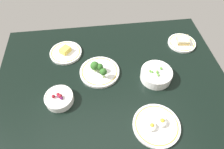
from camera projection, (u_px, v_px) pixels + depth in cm
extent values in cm
cube|color=black|center=(112.00, 79.00, 113.53)|extent=(126.69, 91.59, 4.00)
cylinder|color=white|center=(156.00, 75.00, 109.27)|extent=(16.92, 16.92, 5.46)
torus|color=white|center=(157.00, 72.00, 107.13)|extent=(17.04, 17.04, 0.80)
sphere|color=#599E38|center=(150.00, 71.00, 106.59)|extent=(1.35, 1.35, 1.35)
sphere|color=#599E38|center=(158.00, 75.00, 104.89)|extent=(1.21, 1.21, 1.21)
sphere|color=#599E38|center=(152.00, 72.00, 106.31)|extent=(1.24, 1.24, 1.24)
sphere|color=#599E38|center=(157.00, 72.00, 106.36)|extent=(1.01, 1.01, 1.01)
sphere|color=#599E38|center=(157.00, 72.00, 106.00)|extent=(1.41, 1.41, 1.41)
sphere|color=#599E38|center=(157.00, 71.00, 106.41)|extent=(1.37, 1.37, 1.37)
sphere|color=#599E38|center=(161.00, 68.00, 107.67)|extent=(1.54, 1.54, 1.54)
sphere|color=#599E38|center=(158.00, 75.00, 105.13)|extent=(1.23, 1.23, 1.23)
cylinder|color=white|center=(182.00, 43.00, 127.96)|extent=(17.21, 17.21, 1.43)
torus|color=gold|center=(182.00, 42.00, 127.40)|extent=(15.64, 15.64, 0.50)
cube|color=beige|center=(182.00, 42.00, 126.93)|extent=(8.22, 8.31, 1.20)
cube|color=#E5B24C|center=(183.00, 40.00, 126.15)|extent=(8.22, 8.31, 0.80)
cube|color=beige|center=(183.00, 39.00, 125.36)|extent=(8.22, 8.31, 1.20)
cylinder|color=white|center=(100.00, 72.00, 113.17)|extent=(22.23, 22.23, 1.54)
torus|color=gold|center=(100.00, 71.00, 112.56)|extent=(20.06, 20.06, 0.50)
cylinder|color=#9EBC72|center=(104.00, 75.00, 108.73)|extent=(1.37, 1.37, 2.98)
sphere|color=#2D6023|center=(103.00, 72.00, 106.42)|extent=(3.92, 3.92, 3.92)
cylinder|color=#9EBC72|center=(100.00, 70.00, 111.66)|extent=(1.38, 1.38, 2.14)
sphere|color=#2D6023|center=(100.00, 67.00, 109.66)|extent=(3.93, 3.93, 3.93)
cylinder|color=#9EBC72|center=(95.00, 69.00, 111.89)|extent=(1.73, 1.73, 2.20)
sphere|color=#2D6023|center=(95.00, 66.00, 109.58)|extent=(4.93, 4.93, 4.93)
cylinder|color=white|center=(59.00, 99.00, 100.85)|extent=(14.15, 14.15, 3.82)
torus|color=white|center=(59.00, 97.00, 99.35)|extent=(14.38, 14.38, 0.80)
sphere|color=#59144C|center=(61.00, 98.00, 97.93)|extent=(1.57, 1.57, 1.57)
sphere|color=maroon|center=(60.00, 96.00, 98.29)|extent=(2.07, 2.07, 2.07)
sphere|color=#B2232D|center=(58.00, 94.00, 99.23)|extent=(1.71, 1.71, 1.71)
sphere|color=#59144C|center=(59.00, 96.00, 98.49)|extent=(1.62, 1.62, 1.62)
sphere|color=maroon|center=(53.00, 96.00, 98.40)|extent=(1.80, 1.80, 1.80)
cylinder|color=white|center=(156.00, 125.00, 93.21)|extent=(22.07, 22.07, 1.53)
torus|color=gold|center=(157.00, 125.00, 92.61)|extent=(19.92, 19.92, 0.50)
ellipsoid|color=white|center=(151.00, 126.00, 90.76)|extent=(4.64, 4.64, 2.55)
sphere|color=yellow|center=(152.00, 125.00, 89.86)|extent=(1.85, 1.85, 1.85)
ellipsoid|color=white|center=(162.00, 122.00, 92.00)|extent=(5.08, 5.08, 2.80)
sphere|color=yellow|center=(162.00, 121.00, 91.02)|extent=(2.03, 2.03, 2.03)
cylinder|color=white|center=(66.00, 53.00, 122.58)|extent=(19.22, 19.22, 1.47)
torus|color=gold|center=(66.00, 52.00, 122.01)|extent=(17.42, 17.42, 0.50)
cube|color=#F2D14C|center=(65.00, 50.00, 120.83)|extent=(7.42, 7.58, 3.02)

